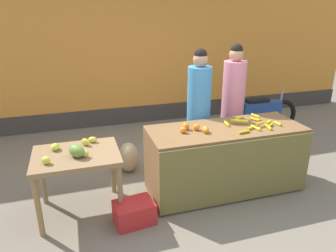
{
  "coord_description": "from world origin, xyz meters",
  "views": [
    {
      "loc": [
        -1.42,
        -3.4,
        2.33
      ],
      "look_at": [
        -0.34,
        0.15,
        0.93
      ],
      "focal_mm": 33.69,
      "sensor_mm": 36.0,
      "label": 1
    }
  ],
  "objects_px": {
    "parked_motorcycle": "(261,114)",
    "produce_crate": "(134,212)",
    "vendor_woman_blue_shirt": "(199,111)",
    "produce_sack": "(129,157)",
    "vendor_woman_pink_shirt": "(233,105)"
  },
  "relations": [
    {
      "from": "vendor_woman_blue_shirt",
      "to": "produce_crate",
      "type": "xyz_separation_m",
      "value": [
        -1.19,
        -1.03,
        -0.79
      ]
    },
    {
      "from": "parked_motorcycle",
      "to": "produce_crate",
      "type": "bearing_deg",
      "value": -145.41
    },
    {
      "from": "produce_crate",
      "to": "vendor_woman_blue_shirt",
      "type": "bearing_deg",
      "value": 41.03
    },
    {
      "from": "vendor_woman_pink_shirt",
      "to": "parked_motorcycle",
      "type": "relative_size",
      "value": 1.15
    },
    {
      "from": "parked_motorcycle",
      "to": "produce_crate",
      "type": "xyz_separation_m",
      "value": [
        -2.89,
        -1.99,
        -0.27
      ]
    },
    {
      "from": "vendor_woman_blue_shirt",
      "to": "produce_crate",
      "type": "relative_size",
      "value": 4.12
    },
    {
      "from": "produce_crate",
      "to": "produce_sack",
      "type": "height_order",
      "value": "produce_sack"
    },
    {
      "from": "vendor_woman_blue_shirt",
      "to": "vendor_woman_pink_shirt",
      "type": "distance_m",
      "value": 0.61
    },
    {
      "from": "vendor_woman_pink_shirt",
      "to": "parked_motorcycle",
      "type": "xyz_separation_m",
      "value": [
        1.1,
        0.86,
        -0.53
      ]
    },
    {
      "from": "vendor_woman_blue_shirt",
      "to": "vendor_woman_pink_shirt",
      "type": "bearing_deg",
      "value": 9.18
    },
    {
      "from": "produce_crate",
      "to": "produce_sack",
      "type": "bearing_deg",
      "value": 82.44
    },
    {
      "from": "parked_motorcycle",
      "to": "vendor_woman_pink_shirt",
      "type": "bearing_deg",
      "value": -141.96
    },
    {
      "from": "vendor_woman_pink_shirt",
      "to": "parked_motorcycle",
      "type": "height_order",
      "value": "vendor_woman_pink_shirt"
    },
    {
      "from": "vendor_woman_blue_shirt",
      "to": "produce_crate",
      "type": "height_order",
      "value": "vendor_woman_blue_shirt"
    },
    {
      "from": "vendor_woman_pink_shirt",
      "to": "produce_crate",
      "type": "distance_m",
      "value": 2.26
    }
  ]
}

